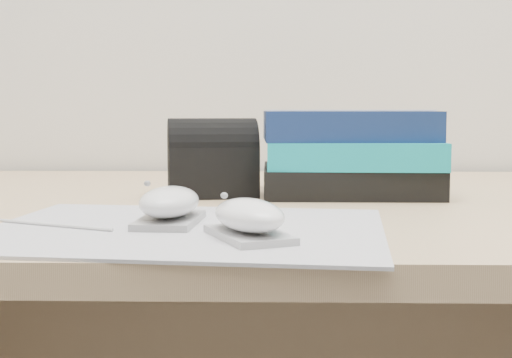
{
  "coord_description": "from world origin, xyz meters",
  "views": [
    {
      "loc": [
        -0.06,
        0.65,
        0.85
      ],
      "look_at": [
        -0.08,
        1.43,
        0.77
      ],
      "focal_mm": 50.0,
      "sensor_mm": 36.0,
      "label": 1
    }
  ],
  "objects_px": {
    "mouse_rear": "(169,205)",
    "pouch": "(212,159)",
    "book_stack": "(349,153)",
    "mouse_front": "(249,219)",
    "desk": "(314,354)"
  },
  "relations": [
    {
      "from": "mouse_rear",
      "to": "book_stack",
      "type": "bearing_deg",
      "value": 53.38
    },
    {
      "from": "mouse_front",
      "to": "book_stack",
      "type": "xyz_separation_m",
      "value": [
        0.13,
        0.36,
        0.04
      ]
    },
    {
      "from": "desk",
      "to": "mouse_front",
      "type": "bearing_deg",
      "value": -102.36
    },
    {
      "from": "desk",
      "to": "pouch",
      "type": "xyz_separation_m",
      "value": [
        -0.14,
        -0.04,
        0.29
      ]
    },
    {
      "from": "mouse_rear",
      "to": "mouse_front",
      "type": "xyz_separation_m",
      "value": [
        0.08,
        -0.08,
        -0.0
      ]
    },
    {
      "from": "mouse_rear",
      "to": "pouch",
      "type": "xyz_separation_m",
      "value": [
        0.02,
        0.25,
        0.03
      ]
    },
    {
      "from": "desk",
      "to": "mouse_front",
      "type": "relative_size",
      "value": 14.39
    },
    {
      "from": "desk",
      "to": "book_stack",
      "type": "distance_m",
      "value": 0.29
    },
    {
      "from": "desk",
      "to": "mouse_rear",
      "type": "xyz_separation_m",
      "value": [
        -0.16,
        -0.29,
        0.26
      ]
    },
    {
      "from": "mouse_rear",
      "to": "pouch",
      "type": "relative_size",
      "value": 0.83
    },
    {
      "from": "desk",
      "to": "mouse_rear",
      "type": "distance_m",
      "value": 0.42
    },
    {
      "from": "mouse_rear",
      "to": "mouse_front",
      "type": "height_order",
      "value": "mouse_rear"
    },
    {
      "from": "book_stack",
      "to": "pouch",
      "type": "bearing_deg",
      "value": -170.68
    },
    {
      "from": "desk",
      "to": "book_stack",
      "type": "xyz_separation_m",
      "value": [
        0.04,
        -0.01,
        0.29
      ]
    },
    {
      "from": "book_stack",
      "to": "mouse_front",
      "type": "bearing_deg",
      "value": -109.39
    }
  ]
}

